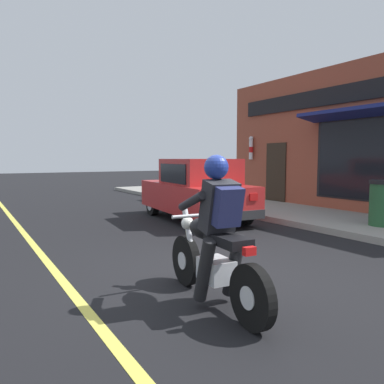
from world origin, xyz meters
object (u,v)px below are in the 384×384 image
at_px(motorcycle_with_rider, 215,243).
at_px(trash_bin, 382,203).
at_px(traffic_cone, 219,191).
at_px(car_hatchback, 196,190).

relative_size(motorcycle_with_rider, trash_bin, 2.06).
xyz_separation_m(trash_bin, traffic_cone, (0.08, 6.10, -0.20)).
height_order(motorcycle_with_rider, traffic_cone, motorcycle_with_rider).
distance_m(motorcycle_with_rider, car_hatchback, 5.57).
relative_size(motorcycle_with_rider, car_hatchback, 0.52).
height_order(motorcycle_with_rider, car_hatchback, motorcycle_with_rider).
bearing_deg(trash_bin, traffic_cone, 89.28).
xyz_separation_m(motorcycle_with_rider, traffic_cone, (5.43, 7.52, -0.25)).
distance_m(motorcycle_with_rider, trash_bin, 5.54).
height_order(car_hatchback, traffic_cone, car_hatchback).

